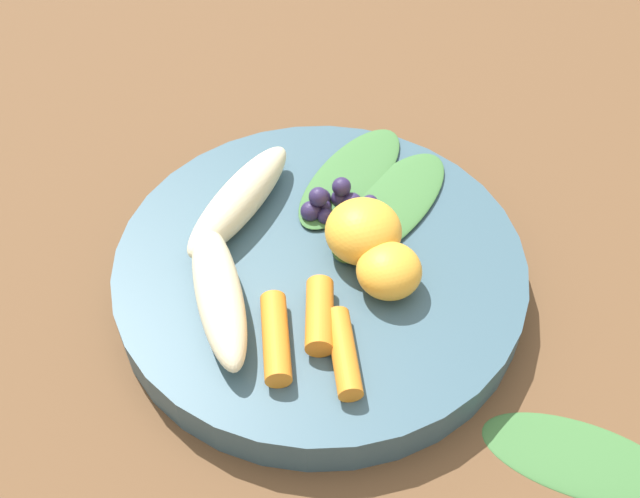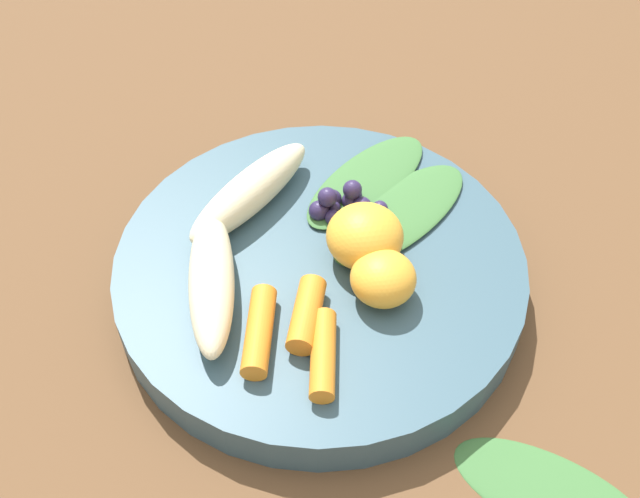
# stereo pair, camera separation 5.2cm
# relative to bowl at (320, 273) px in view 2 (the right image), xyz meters

# --- Properties ---
(ground_plane) EXTENTS (2.40, 2.40, 0.00)m
(ground_plane) POSITION_rel_bowl_xyz_m (0.00, 0.00, -0.01)
(ground_plane) COLOR brown
(bowl) EXTENTS (0.28, 0.28, 0.03)m
(bowl) POSITION_rel_bowl_xyz_m (0.00, 0.00, 0.00)
(bowl) COLOR #385666
(bowl) RESTS_ON ground_plane
(banana_peeled_left) EXTENTS (0.11, 0.10, 0.03)m
(banana_peeled_left) POSITION_rel_bowl_xyz_m (-0.03, -0.07, 0.03)
(banana_peeled_left) COLOR beige
(banana_peeled_left) RESTS_ON bowl
(banana_peeled_right) EXTENTS (0.05, 0.12, 0.03)m
(banana_peeled_right) POSITION_rel_bowl_xyz_m (-0.07, -0.00, 0.03)
(banana_peeled_right) COLOR beige
(banana_peeled_right) RESTS_ON bowl
(orange_segment_near) EXTENTS (0.05, 0.05, 0.04)m
(orange_segment_near) POSITION_rel_bowl_xyz_m (0.02, 0.02, 0.03)
(orange_segment_near) COLOR #F4A833
(orange_segment_near) RESTS_ON bowl
(orange_segment_far) EXTENTS (0.04, 0.04, 0.03)m
(orange_segment_far) POSITION_rel_bowl_xyz_m (0.05, 0.01, 0.03)
(orange_segment_far) COLOR #F4A833
(orange_segment_far) RESTS_ON bowl
(carrot_front) EXTENTS (0.05, 0.06, 0.02)m
(carrot_front) POSITION_rel_bowl_xyz_m (0.02, -0.07, 0.02)
(carrot_front) COLOR orange
(carrot_front) RESTS_ON bowl
(carrot_mid_left) EXTENTS (0.04, 0.05, 0.02)m
(carrot_mid_left) POSITION_rel_bowl_xyz_m (0.03, -0.04, 0.02)
(carrot_mid_left) COLOR orange
(carrot_mid_left) RESTS_ON bowl
(carrot_mid_right) EXTENTS (0.05, 0.05, 0.02)m
(carrot_mid_right) POSITION_rel_bowl_xyz_m (0.06, -0.06, 0.02)
(carrot_mid_right) COLOR orange
(carrot_mid_right) RESTS_ON bowl
(blueberry_pile) EXTENTS (0.04, 0.05, 0.03)m
(blueberry_pile) POSITION_rel_bowl_xyz_m (-0.02, 0.04, 0.02)
(blueberry_pile) COLOR #2D234C
(blueberry_pile) RESTS_ON bowl
(kale_leaf_left) EXTENTS (0.06, 0.13, 0.01)m
(kale_leaf_left) POSITION_rel_bowl_xyz_m (0.01, 0.07, 0.02)
(kale_leaf_left) COLOR #3D7038
(kale_leaf_left) RESTS_ON bowl
(kale_leaf_right) EXTENTS (0.06, 0.13, 0.01)m
(kale_leaf_right) POSITION_rel_bowl_xyz_m (-0.03, 0.08, 0.02)
(kale_leaf_right) COLOR #3D7038
(kale_leaf_right) RESTS_ON bowl
(kale_leaf_stray) EXTENTS (0.13, 0.08, 0.01)m
(kale_leaf_stray) POSITION_rel_bowl_xyz_m (0.20, -0.01, -0.01)
(kale_leaf_stray) COLOR #3D7038
(kale_leaf_stray) RESTS_ON ground_plane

